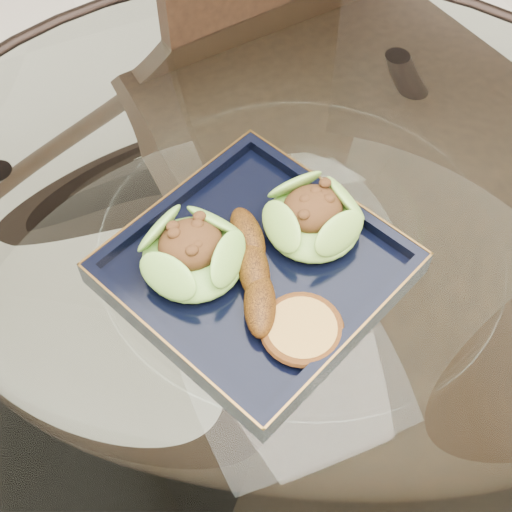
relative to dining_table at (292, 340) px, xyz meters
name	(u,v)px	position (x,y,z in m)	size (l,w,h in m)	color
ground	(279,480)	(0.00, 0.00, -0.60)	(4.00, 4.00, 0.00)	beige
dining_table	(292,340)	(0.00, 0.00, 0.00)	(1.13, 1.13, 0.77)	white
dining_chair	(320,143)	(0.21, 0.34, -0.05)	(0.49, 0.49, 0.98)	#301C10
navy_plate	(256,271)	(-0.05, 0.01, 0.17)	(0.27, 0.27, 0.02)	black
lettuce_wrap_left	(193,255)	(-0.11, 0.04, 0.20)	(0.11, 0.11, 0.04)	#58912A
lettuce_wrap_right	(313,219)	(0.03, 0.03, 0.20)	(0.11, 0.11, 0.04)	#68A22F
roasted_plantain	(253,269)	(-0.05, 0.00, 0.20)	(0.16, 0.03, 0.03)	#5C3109
crumb_patty	(302,330)	(-0.03, -0.08, 0.19)	(0.08, 0.08, 0.01)	#BE893F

